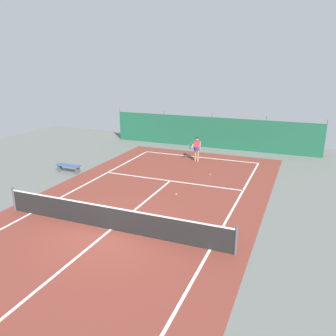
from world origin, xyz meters
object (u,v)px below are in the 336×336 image
(tennis_net, at_px, (110,218))
(parked_car, at_px, (239,133))
(tennis_player, at_px, (197,148))
(tennis_ball_midcourt, at_px, (210,174))
(tennis_ball_near_player, at_px, (176,194))
(courtside_bench, at_px, (68,167))

(tennis_net, bearing_deg, parked_car, 84.65)
(tennis_player, distance_m, tennis_ball_midcourt, 3.14)
(tennis_ball_near_player, xyz_separation_m, courtside_bench, (-7.37, 0.95, 0.34))
(tennis_player, xyz_separation_m, tennis_ball_near_player, (0.94, -6.28, -0.93))
(tennis_ball_near_player, xyz_separation_m, tennis_ball_midcourt, (0.73, 3.78, 0.00))
(tennis_net, height_order, courtside_bench, tennis_net)
(tennis_ball_near_player, bearing_deg, tennis_net, -103.13)
(tennis_ball_midcourt, bearing_deg, courtside_bench, -160.71)
(tennis_ball_midcourt, bearing_deg, tennis_player, 123.74)
(parked_car, bearing_deg, courtside_bench, 51.90)
(tennis_net, relative_size, courtside_bench, 6.33)
(tennis_ball_midcourt, height_order, courtside_bench, courtside_bench)
(tennis_net, xyz_separation_m, courtside_bench, (-6.31, 5.50, -0.14))
(tennis_ball_near_player, xyz_separation_m, parked_car, (0.58, 12.96, 0.81))
(tennis_player, bearing_deg, parked_car, -94.86)
(tennis_net, bearing_deg, tennis_ball_midcourt, 77.88)
(parked_car, bearing_deg, tennis_net, 80.04)
(tennis_player, distance_m, parked_car, 6.86)
(courtside_bench, bearing_deg, tennis_ball_midcourt, 19.29)
(tennis_ball_near_player, bearing_deg, tennis_ball_midcourt, 79.10)
(tennis_net, distance_m, parked_car, 17.60)
(tennis_ball_near_player, bearing_deg, parked_car, 87.44)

